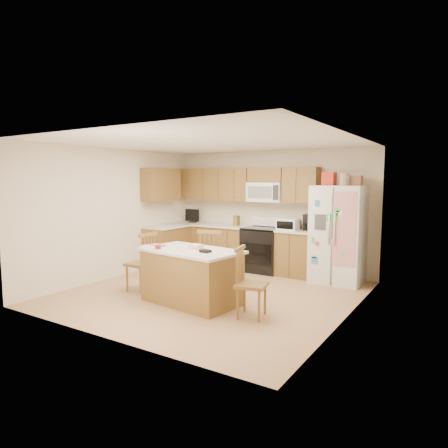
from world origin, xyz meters
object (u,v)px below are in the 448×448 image
Objects in this scene: refrigerator at (338,233)px; windsor_chair_right at (250,284)px; stove at (263,249)px; windsor_chair_left at (142,263)px; windsor_chair_back at (213,262)px; island at (191,276)px.

windsor_chair_right is (-0.47, -2.53, -0.46)m from refrigerator.
windsor_chair_left is at bearing -114.04° from stove.
refrigerator reaches higher than windsor_chair_left.
windsor_chair_right is (1.16, -0.80, -0.04)m from windsor_chair_back.
refrigerator is 1.91× the size of windsor_chair_back.
stove is 1.15× the size of windsor_chair_right.
stove is 1.06× the size of windsor_chair_back.
windsor_chair_left is (-1.08, -2.43, 0.01)m from stove.
refrigerator is 2.00× the size of windsor_chair_left.
refrigerator is (1.57, -0.06, 0.45)m from stove.
windsor_chair_left is at bearing -138.27° from refrigerator.
island is 1.70× the size of windsor_chair_right.
stove reaches higher than windsor_chair_right.
refrigerator reaches higher than windsor_chair_back.
stove is 0.55× the size of refrigerator.
stove reaches higher than windsor_chair_back.
stove is 1.79m from windsor_chair_back.
island is 1.56× the size of windsor_chair_back.
refrigerator is 2.61m from windsor_chair_right.
windsor_chair_back is (-0.08, 0.72, 0.08)m from island.
island is at bearing -89.58° from stove.
island is (-1.55, -2.44, -0.50)m from refrigerator.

